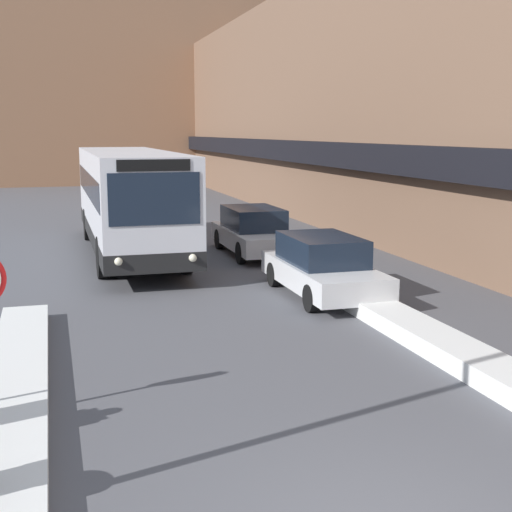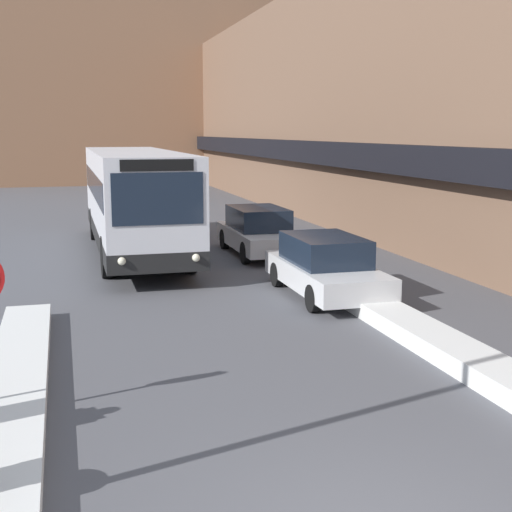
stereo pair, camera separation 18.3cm
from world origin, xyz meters
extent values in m
cube|color=brown|center=(10.00, 24.00, 5.07)|extent=(5.00, 60.00, 10.15)
cube|color=black|center=(7.25, 24.00, 3.05)|extent=(0.50, 60.00, 0.90)
cube|color=#996B4C|center=(0.00, 50.96, 8.36)|extent=(26.00, 8.00, 16.72)
cube|color=silver|center=(-3.60, 2.93, 0.13)|extent=(0.90, 13.82, 0.26)
cube|color=silver|center=(-0.59, 17.19, 1.89)|extent=(2.51, 11.54, 2.81)
cube|color=black|center=(-0.59, 17.19, 0.73)|extent=(2.53, 11.56, 0.49)
cube|color=#192333|center=(-0.59, 17.19, 2.28)|extent=(2.53, 10.61, 0.77)
cube|color=#192333|center=(-0.59, 11.42, 2.31)|extent=(2.21, 0.03, 1.26)
cube|color=black|center=(-0.59, 11.42, 3.11)|extent=(1.76, 0.03, 0.28)
sphere|color=#F2EAC6|center=(-1.49, 11.41, 0.83)|extent=(0.20, 0.20, 0.20)
sphere|color=#F2EAC6|center=(0.31, 11.41, 0.83)|extent=(0.20, 0.20, 0.20)
cylinder|color=black|center=(-1.72, 13.62, 0.57)|extent=(0.28, 1.14, 1.14)
cylinder|color=black|center=(0.54, 13.62, 0.57)|extent=(0.28, 1.14, 1.14)
cylinder|color=black|center=(-1.72, 20.77, 0.57)|extent=(0.28, 1.14, 1.14)
cylinder|color=black|center=(0.54, 20.77, 0.57)|extent=(0.28, 1.14, 1.14)
cube|color=silver|center=(3.20, 10.01, 0.52)|extent=(1.77, 4.40, 0.55)
cube|color=#192333|center=(3.20, 10.12, 1.12)|extent=(1.56, 2.42, 0.65)
cylinder|color=black|center=(4.00, 8.65, 0.31)|extent=(0.20, 0.62, 0.62)
cylinder|color=black|center=(2.40, 8.65, 0.31)|extent=(0.20, 0.62, 0.62)
cylinder|color=black|center=(4.00, 11.38, 0.31)|extent=(0.20, 0.62, 0.62)
cylinder|color=black|center=(2.40, 11.38, 0.31)|extent=(0.20, 0.62, 0.62)
cube|color=silver|center=(3.20, 16.03, 0.55)|extent=(1.78, 4.59, 0.56)
cube|color=#192333|center=(3.20, 16.14, 1.17)|extent=(1.56, 2.53, 0.68)
cylinder|color=black|center=(4.01, 14.61, 0.33)|extent=(0.20, 0.67, 0.67)
cylinder|color=black|center=(2.39, 14.61, 0.33)|extent=(0.20, 0.67, 0.67)
cylinder|color=black|center=(4.01, 17.45, 0.33)|extent=(0.20, 0.67, 0.67)
cylinder|color=black|center=(2.39, 17.45, 0.33)|extent=(0.20, 0.67, 0.67)
camera|label=1|loc=(-2.97, -5.59, 3.92)|focal=50.00mm
camera|label=2|loc=(-2.79, -5.64, 3.92)|focal=50.00mm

